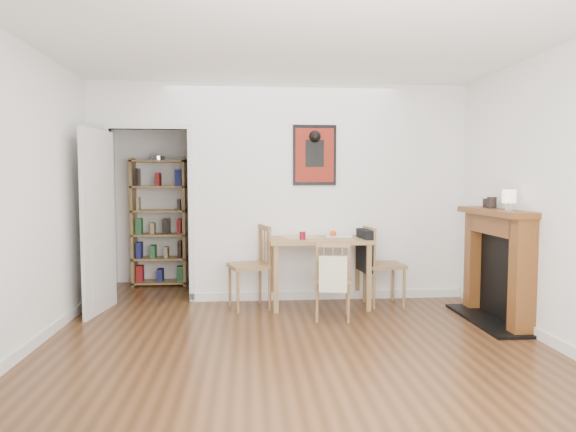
{
  "coord_description": "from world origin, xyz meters",
  "views": [
    {
      "loc": [
        -0.39,
        -4.78,
        1.46
      ],
      "look_at": [
        0.02,
        0.6,
        1.08
      ],
      "focal_mm": 32.0,
      "sensor_mm": 36.0,
      "label": 1
    }
  ],
  "objects": [
    {
      "name": "ground",
      "position": [
        0.0,
        0.0,
        0.0
      ],
      "size": [
        5.2,
        5.2,
        0.0
      ],
      "primitive_type": "plane",
      "color": "brown",
      "rests_on": "ground"
    },
    {
      "name": "room_shell",
      "position": [
        0.1,
        1.34,
        1.3
      ],
      "size": [
        5.2,
        5.2,
        5.2
      ],
      "color": "white",
      "rests_on": "ground"
    },
    {
      "name": "dining_table",
      "position": [
        0.42,
        1.06,
        0.69
      ],
      "size": [
        1.15,
        0.73,
        0.79
      ],
      "color": "olive",
      "rests_on": "ground"
    },
    {
      "name": "chair_left",
      "position": [
        -0.39,
        0.99,
        0.47
      ],
      "size": [
        0.58,
        0.58,
        0.94
      ],
      "color": "#977446",
      "rests_on": "ground"
    },
    {
      "name": "chair_right",
      "position": [
        1.15,
        1.0,
        0.48
      ],
      "size": [
        0.55,
        0.5,
        0.92
      ],
      "color": "#977446",
      "rests_on": "ground"
    },
    {
      "name": "chair_front",
      "position": [
        0.48,
        0.46,
        0.42
      ],
      "size": [
        0.47,
        0.52,
        0.83
      ],
      "color": "#977446",
      "rests_on": "ground"
    },
    {
      "name": "bookshelf",
      "position": [
        -1.62,
        2.4,
        0.86
      ],
      "size": [
        0.74,
        0.29,
        1.75
      ],
      "color": "olive",
      "rests_on": "ground"
    },
    {
      "name": "fireplace",
      "position": [
        2.16,
        0.25,
        0.62
      ],
      "size": [
        0.45,
        1.25,
        1.16
      ],
      "color": "brown",
      "rests_on": "ground"
    },
    {
      "name": "red_glass",
      "position": [
        0.21,
        0.92,
        0.83
      ],
      "size": [
        0.07,
        0.07,
        0.09
      ],
      "primitive_type": "cylinder",
      "color": "maroon",
      "rests_on": "dining_table"
    },
    {
      "name": "orange_fruit",
      "position": [
        0.6,
        1.15,
        0.83
      ],
      "size": [
        0.08,
        0.08,
        0.08
      ],
      "primitive_type": "sphere",
      "color": "#DF4A0B",
      "rests_on": "dining_table"
    },
    {
      "name": "placemat",
      "position": [
        0.22,
        1.14,
        0.79
      ],
      "size": [
        0.47,
        0.41,
        0.0
      ],
      "primitive_type": "cube",
      "rotation": [
        0.0,
        0.0,
        0.29
      ],
      "color": "beige",
      "rests_on": "dining_table"
    },
    {
      "name": "notebook",
      "position": [
        0.68,
        1.16,
        0.79
      ],
      "size": [
        0.35,
        0.3,
        0.02
      ],
      "primitive_type": "cube",
      "rotation": [
        0.0,
        0.0,
        -0.27
      ],
      "color": "silver",
      "rests_on": "dining_table"
    },
    {
      "name": "mantel_lamp",
      "position": [
        2.09,
        -0.06,
        1.29
      ],
      "size": [
        0.13,
        0.13,
        0.21
      ],
      "color": "silver",
      "rests_on": "fireplace"
    },
    {
      "name": "ceramic_jar_a",
      "position": [
        2.15,
        0.4,
        1.22
      ],
      "size": [
        0.1,
        0.1,
        0.12
      ],
      "primitive_type": "cylinder",
      "color": "black",
      "rests_on": "fireplace"
    },
    {
      "name": "ceramic_jar_b",
      "position": [
        2.18,
        0.58,
        1.21
      ],
      "size": [
        0.08,
        0.08,
        0.1
      ],
      "primitive_type": "cylinder",
      "color": "black",
      "rests_on": "fireplace"
    }
  ]
}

